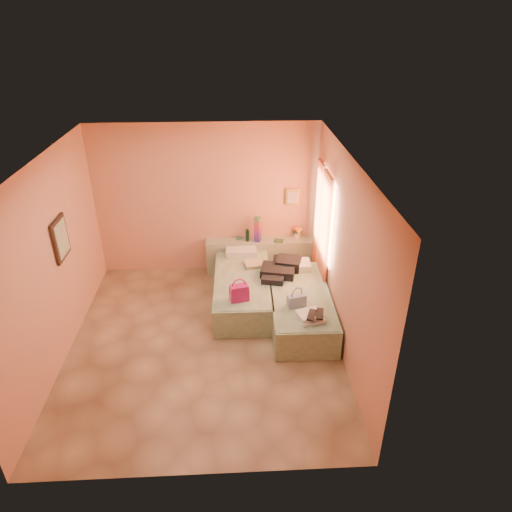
# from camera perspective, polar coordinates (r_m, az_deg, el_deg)

# --- Properties ---
(ground) EXTENTS (4.50, 4.50, 0.00)m
(ground) POSITION_cam_1_polar(r_m,az_deg,el_deg) (7.09, -6.36, -10.59)
(ground) COLOR tan
(ground) RESTS_ON ground
(room_walls) EXTENTS (4.02, 4.51, 2.81)m
(room_walls) POSITION_cam_1_polar(r_m,az_deg,el_deg) (6.62, -5.18, 4.70)
(room_walls) COLOR tan
(room_walls) RESTS_ON ground
(headboard_ledge) EXTENTS (2.05, 0.30, 0.65)m
(headboard_ledge) POSITION_cam_1_polar(r_m,az_deg,el_deg) (8.66, 0.61, 0.06)
(headboard_ledge) COLOR gray
(headboard_ledge) RESTS_ON ground
(bed_left) EXTENTS (0.92, 2.01, 0.50)m
(bed_left) POSITION_cam_1_polar(r_m,az_deg,el_deg) (7.78, -1.68, -4.18)
(bed_left) COLOR #9DB995
(bed_left) RESTS_ON ground
(bed_right) EXTENTS (0.92, 2.01, 0.50)m
(bed_right) POSITION_cam_1_polar(r_m,az_deg,el_deg) (7.38, 5.48, -6.32)
(bed_right) COLOR #9DB995
(bed_right) RESTS_ON ground
(water_bottle) EXTENTS (0.07, 0.07, 0.23)m
(water_bottle) POSITION_cam_1_polar(r_m,az_deg,el_deg) (8.43, -1.08, 2.59)
(water_bottle) COLOR #143822
(water_bottle) RESTS_ON headboard_ledge
(rainbow_box) EXTENTS (0.14, 0.14, 0.48)m
(rainbow_box) POSITION_cam_1_polar(r_m,az_deg,el_deg) (8.37, 0.19, 3.35)
(rainbow_box) COLOR #B31668
(rainbow_box) RESTS_ON headboard_ledge
(small_dish) EXTENTS (0.14, 0.14, 0.03)m
(small_dish) POSITION_cam_1_polar(r_m,az_deg,el_deg) (8.56, -2.16, 2.26)
(small_dish) COLOR #478267
(small_dish) RESTS_ON headboard_ledge
(green_book) EXTENTS (0.19, 0.16, 0.03)m
(green_book) POSITION_cam_1_polar(r_m,az_deg,el_deg) (8.47, 2.87, 1.92)
(green_book) COLOR #294D2E
(green_book) RESTS_ON headboard_ledge
(flower_vase) EXTENTS (0.28, 0.28, 0.28)m
(flower_vase) POSITION_cam_1_polar(r_m,az_deg,el_deg) (8.57, 5.19, 3.12)
(flower_vase) COLOR silver
(flower_vase) RESTS_ON headboard_ledge
(magenta_handbag) EXTENTS (0.32, 0.22, 0.27)m
(magenta_handbag) POSITION_cam_1_polar(r_m,az_deg,el_deg) (6.99, -2.12, -4.59)
(magenta_handbag) COLOR #B31668
(magenta_handbag) RESTS_ON bed_left
(khaki_garment) EXTENTS (0.36, 0.31, 0.06)m
(khaki_garment) POSITION_cam_1_polar(r_m,az_deg,el_deg) (7.95, -0.25, -1.04)
(khaki_garment) COLOR tan
(khaki_garment) RESTS_ON bed_left
(clothes_pile) EXTENTS (0.74, 0.74, 0.18)m
(clothes_pile) POSITION_cam_1_polar(r_m,az_deg,el_deg) (7.68, 3.15, -1.71)
(clothes_pile) COLOR black
(clothes_pile) RESTS_ON bed_right
(blue_handbag) EXTENTS (0.30, 0.19, 0.18)m
(blue_handbag) POSITION_cam_1_polar(r_m,az_deg,el_deg) (6.91, 5.09, -5.55)
(blue_handbag) COLOR #3B548D
(blue_handbag) RESTS_ON bed_right
(towel_stack) EXTENTS (0.41, 0.38, 0.10)m
(towel_stack) POSITION_cam_1_polar(r_m,az_deg,el_deg) (6.67, 6.87, -7.53)
(towel_stack) COLOR silver
(towel_stack) RESTS_ON bed_right
(sandal_pair) EXTENTS (0.28, 0.32, 0.03)m
(sandal_pair) POSITION_cam_1_polar(r_m,az_deg,el_deg) (6.60, 7.49, -7.31)
(sandal_pair) COLOR black
(sandal_pair) RESTS_ON towel_stack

